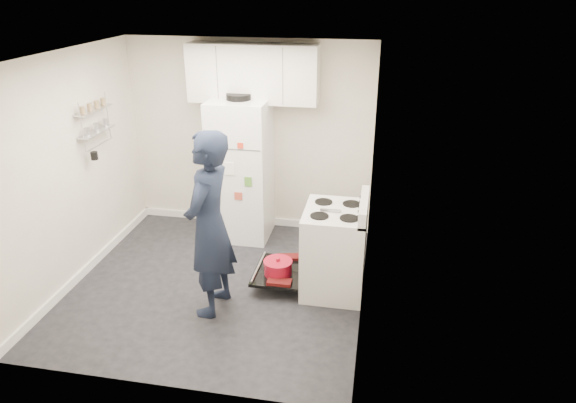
% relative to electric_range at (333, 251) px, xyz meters
% --- Properties ---
extents(room, '(3.21, 3.21, 2.51)m').
position_rel_electric_range_xyz_m(room, '(-1.29, -0.12, 0.74)').
color(room, black).
rests_on(room, ground).
extents(electric_range, '(0.66, 0.76, 1.10)m').
position_rel_electric_range_xyz_m(electric_range, '(0.00, 0.00, 0.00)').
color(electric_range, silver).
rests_on(electric_range, ground).
extents(open_oven_door, '(0.55, 0.71, 0.24)m').
position_rel_electric_range_xyz_m(open_oven_door, '(-0.59, -0.04, -0.27)').
color(open_oven_door, black).
rests_on(open_oven_door, ground).
extents(refrigerator, '(0.72, 0.74, 1.88)m').
position_rel_electric_range_xyz_m(refrigerator, '(-1.30, 1.10, 0.45)').
color(refrigerator, white).
rests_on(refrigerator, ground).
extents(upper_cabinets, '(1.60, 0.33, 0.70)m').
position_rel_electric_range_xyz_m(upper_cabinets, '(-1.16, 1.28, 1.63)').
color(upper_cabinets, silver).
rests_on(upper_cabinets, room).
extents(wall_shelf_rack, '(0.14, 0.60, 0.61)m').
position_rel_electric_range_xyz_m(wall_shelf_rack, '(-2.78, 0.34, 1.21)').
color(wall_shelf_rack, '#B2B2B7').
rests_on(wall_shelf_rack, room).
extents(person, '(0.52, 0.73, 1.91)m').
position_rel_electric_range_xyz_m(person, '(-1.17, -0.58, 0.49)').
color(person, black).
rests_on(person, ground).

